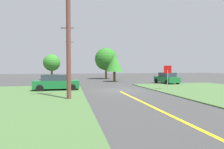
{
  "coord_description": "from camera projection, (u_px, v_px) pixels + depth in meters",
  "views": [
    {
      "loc": [
        -4.6,
        -18.02,
        2.26
      ],
      "look_at": [
        -0.04,
        2.55,
        1.53
      ],
      "focal_mm": 29.54,
      "sensor_mm": 36.0,
      "label": 1
    }
  ],
  "objects": [
    {
      "name": "ground_plane",
      "position": [
        118.0,
        90.0,
        18.66
      ],
      "size": [
        120.0,
        120.0,
        0.0
      ],
      "primitive_type": "plane",
      "color": "#3A3A3A"
    },
    {
      "name": "lane_stripe_center",
      "position": [
        151.0,
        106.0,
        10.85
      ],
      "size": [
        0.2,
        14.0,
        0.01
      ],
      "primitive_type": "cube",
      "color": "yellow",
      "rests_on": "ground"
    },
    {
      "name": "stop_sign",
      "position": [
        168.0,
        73.0,
        18.93
      ],
      "size": [
        0.77,
        0.21,
        2.52
      ],
      "rotation": [
        0.0,
        0.0,
        2.91
      ],
      "color": "#9EA0A8",
      "rests_on": "ground"
    },
    {
      "name": "parked_car_near_building",
      "position": [
        56.0,
        83.0,
        18.55
      ],
      "size": [
        4.42,
        1.99,
        1.62
      ],
      "rotation": [
        0.0,
        0.0,
        0.01
      ],
      "color": "#196B33",
      "rests_on": "ground"
    },
    {
      "name": "car_on_crossroad",
      "position": [
        167.0,
        78.0,
        26.65
      ],
      "size": [
        2.1,
        4.37,
        1.62
      ],
      "rotation": [
        0.0,
        0.0,
        1.62
      ],
      "color": "#196B33",
      "rests_on": "ground"
    },
    {
      "name": "utility_pole_near",
      "position": [
        68.0,
        41.0,
        13.02
      ],
      "size": [
        1.8,
        0.31,
        8.11
      ],
      "color": "brown",
      "rests_on": "ground"
    },
    {
      "name": "utility_pole_mid",
      "position": [
        67.0,
        53.0,
        25.82
      ],
      "size": [
        1.79,
        0.48,
        8.55
      ],
      "color": "brown",
      "rests_on": "ground"
    },
    {
      "name": "utility_pole_far",
      "position": [
        70.0,
        58.0,
        38.75
      ],
      "size": [
        1.78,
        0.55,
        8.45
      ],
      "color": "brown",
      "rests_on": "ground"
    },
    {
      "name": "oak_tree_left",
      "position": [
        52.0,
        63.0,
        35.36
      ],
      "size": [
        3.19,
        3.19,
        4.91
      ],
      "color": "brown",
      "rests_on": "ground"
    },
    {
      "name": "pine_tree_center",
      "position": [
        114.0,
        63.0,
        30.97
      ],
      "size": [
        2.83,
        2.83,
        4.79
      ],
      "color": "brown",
      "rests_on": "ground"
    },
    {
      "name": "oak_tree_right",
      "position": [
        106.0,
        59.0,
        38.55
      ],
      "size": [
        4.68,
        4.68,
        6.51
      ],
      "color": "brown",
      "rests_on": "ground"
    }
  ]
}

